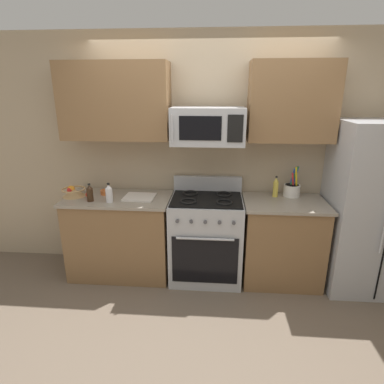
# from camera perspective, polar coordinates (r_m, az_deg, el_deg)

# --- Properties ---
(ground_plane) EXTENTS (16.00, 16.00, 0.00)m
(ground_plane) POSITION_cam_1_polar(r_m,az_deg,el_deg) (3.17, 1.93, -21.46)
(ground_plane) COLOR #6B5B4C
(wall_back) EXTENTS (8.00, 0.10, 2.60)m
(wall_back) POSITION_cam_1_polar(r_m,az_deg,el_deg) (3.59, 2.97, 6.52)
(wall_back) COLOR tan
(wall_back) RESTS_ON ground
(counter_left) EXTENTS (1.13, 0.62, 0.91)m
(counter_left) POSITION_cam_1_polar(r_m,az_deg,el_deg) (3.65, -12.72, -7.68)
(counter_left) COLOR olive
(counter_left) RESTS_ON ground
(range_oven) EXTENTS (0.76, 0.66, 1.09)m
(range_oven) POSITION_cam_1_polar(r_m,az_deg,el_deg) (3.49, 2.56, -8.14)
(range_oven) COLOR #B2B5BA
(range_oven) RESTS_ON ground
(counter_right) EXTENTS (0.85, 0.62, 0.91)m
(counter_right) POSITION_cam_1_polar(r_m,az_deg,el_deg) (3.57, 15.88, -8.55)
(counter_right) COLOR olive
(counter_right) RESTS_ON ground
(refrigerator) EXTENTS (0.84, 0.73, 1.74)m
(refrigerator) POSITION_cam_1_polar(r_m,az_deg,el_deg) (3.68, 29.80, -2.55)
(refrigerator) COLOR #B2B5BA
(refrigerator) RESTS_ON ground
(microwave) EXTENTS (0.72, 0.44, 0.36)m
(microwave) POSITION_cam_1_polar(r_m,az_deg,el_deg) (3.18, 2.88, 11.81)
(microwave) COLOR #B2B5BA
(upper_cabinets_left) EXTENTS (1.12, 0.34, 0.77)m
(upper_cabinets_left) POSITION_cam_1_polar(r_m,az_deg,el_deg) (3.46, -13.70, 15.60)
(upper_cabinets_left) COLOR olive
(upper_cabinets_right) EXTENTS (0.84, 0.34, 0.77)m
(upper_cabinets_right) POSITION_cam_1_polar(r_m,az_deg,el_deg) (3.38, 17.59, 15.23)
(upper_cabinets_right) COLOR olive
(utensil_crock) EXTENTS (0.17, 0.17, 0.34)m
(utensil_crock) POSITION_cam_1_polar(r_m,az_deg,el_deg) (3.58, 17.57, 0.48)
(utensil_crock) COLOR white
(utensil_crock) RESTS_ON counter_right
(fruit_basket) EXTENTS (0.25, 0.25, 0.11)m
(fruit_basket) POSITION_cam_1_polar(r_m,az_deg,el_deg) (3.65, -20.60, 0.04)
(fruit_basket) COLOR tan
(fruit_basket) RESTS_ON counter_left
(apple_loose) EXTENTS (0.07, 0.07, 0.07)m
(apple_loose) POSITION_cam_1_polar(r_m,az_deg,el_deg) (3.54, -18.11, -0.45)
(apple_loose) COLOR red
(apple_loose) RESTS_ON counter_left
(cutting_board) EXTENTS (0.33, 0.29, 0.02)m
(cutting_board) POSITION_cam_1_polar(r_m,az_deg,el_deg) (3.42, -9.46, -0.89)
(cutting_board) COLOR silver
(cutting_board) RESTS_ON counter_left
(bottle_soy) EXTENTS (0.06, 0.06, 0.19)m
(bottle_soy) POSITION_cam_1_polar(r_m,az_deg,el_deg) (3.41, -17.96, -0.23)
(bottle_soy) COLOR #382314
(bottle_soy) RESTS_ON counter_left
(bottle_vinegar) EXTENTS (0.07, 0.07, 0.20)m
(bottle_vinegar) POSITION_cam_1_polar(r_m,az_deg,el_deg) (3.33, -14.75, -0.25)
(bottle_vinegar) COLOR silver
(bottle_vinegar) RESTS_ON counter_left
(bottle_oil) EXTENTS (0.06, 0.06, 0.23)m
(bottle_oil) POSITION_cam_1_polar(r_m,az_deg,el_deg) (3.50, 14.87, 0.82)
(bottle_oil) COLOR gold
(bottle_oil) RESTS_ON counter_right
(prep_bowl) EXTENTS (0.13, 0.13, 0.05)m
(prep_bowl) POSITION_cam_1_polar(r_m,az_deg,el_deg) (3.61, -15.20, 0.02)
(prep_bowl) COLOR #D1662D
(prep_bowl) RESTS_ON counter_left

